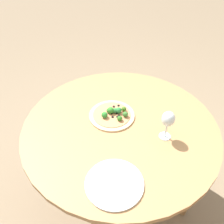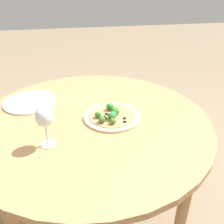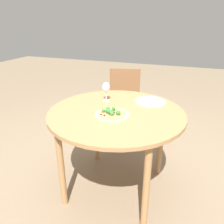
% 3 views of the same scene
% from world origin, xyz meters
% --- Properties ---
extents(dining_table, '(1.10, 1.10, 0.77)m').
position_xyz_m(dining_table, '(0.00, 0.00, 0.69)').
color(dining_table, '#A87A4C').
rests_on(dining_table, ground_plane).
extents(pizza, '(0.27, 0.27, 0.05)m').
position_xyz_m(pizza, '(-0.00, -0.09, 0.78)').
color(pizza, '#DBBC89').
rests_on(pizza, dining_table).
extents(wine_glass, '(0.07, 0.07, 0.17)m').
position_xyz_m(wine_glass, '(-0.16, 0.19, 0.89)').
color(wine_glass, silver).
rests_on(wine_glass, dining_table).
extents(plate_near, '(0.27, 0.27, 0.01)m').
position_xyz_m(plate_near, '(0.22, 0.30, 0.78)').
color(plate_near, silver).
rests_on(plate_near, dining_table).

